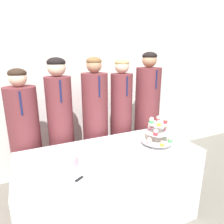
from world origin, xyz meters
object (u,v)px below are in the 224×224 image
(student_4, at_px, (146,121))
(student_2, at_px, (96,131))
(cake_knife, at_px, (83,176))
(round_cake, at_px, (68,161))
(student_1, at_px, (62,136))
(student_0, at_px, (27,147))
(cupcake_stand, at_px, (157,133))
(student_3, at_px, (121,127))

(student_4, bearing_deg, student_2, -180.00)
(cake_knife, bearing_deg, round_cake, 80.06)
(student_4, bearing_deg, round_cake, -151.41)
(round_cake, bearing_deg, student_1, 83.28)
(cake_knife, distance_m, student_2, 0.93)
(student_0, height_order, student_1, student_1)
(cake_knife, relative_size, student_1, 0.14)
(cupcake_stand, distance_m, student_3, 0.64)
(student_3, bearing_deg, student_1, 180.00)
(cake_knife, relative_size, student_3, 0.14)
(student_0, height_order, student_2, student_2)
(student_2, height_order, student_3, student_2)
(student_1, bearing_deg, student_4, 0.00)
(student_2, xyz_separation_m, student_3, (0.34, -0.00, 0.00))
(round_cake, height_order, student_3, student_3)
(cupcake_stand, relative_size, student_2, 0.19)
(student_0, bearing_deg, student_2, 0.00)
(cupcake_stand, xyz_separation_m, student_3, (-0.07, 0.62, -0.14))
(cake_knife, bearing_deg, cupcake_stand, -15.49)
(student_1, bearing_deg, student_3, -0.00)
(round_cake, bearing_deg, student_4, 28.59)
(round_cake, distance_m, student_4, 1.35)
(cupcake_stand, height_order, student_0, student_0)
(round_cake, distance_m, student_3, 1.04)
(student_2, distance_m, student_3, 0.34)
(student_1, xyz_separation_m, student_4, (1.11, 0.00, 0.01))
(cake_knife, distance_m, student_4, 1.39)
(cake_knife, xyz_separation_m, student_0, (-0.36, 0.83, -0.07))
(cupcake_stand, relative_size, student_3, 0.19)
(round_cake, distance_m, cupcake_stand, 0.89)
(student_2, relative_size, student_3, 1.01)
(round_cake, height_order, cupcake_stand, cupcake_stand)
(student_0, xyz_separation_m, student_1, (0.36, -0.00, 0.07))
(student_1, distance_m, student_4, 1.11)
(round_cake, height_order, student_2, student_2)
(student_0, distance_m, student_1, 0.37)
(cake_knife, height_order, student_2, student_2)
(student_3, bearing_deg, student_0, 180.00)
(student_1, bearing_deg, student_2, 0.00)
(student_3, relative_size, student_4, 0.95)
(cake_knife, height_order, student_4, student_4)
(student_1, xyz_separation_m, student_2, (0.40, 0.00, -0.01))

